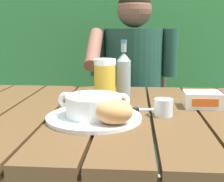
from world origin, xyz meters
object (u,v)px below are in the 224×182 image
object	(u,v)px
chair_near_diner	(133,112)
table_knife	(138,109)
person_eating	(133,81)
serving_plate	(94,117)
water_glass_small	(163,107)
butter_tub	(202,100)
soup_bowl	(94,105)
bread_roll	(115,112)
beer_glass	(105,80)
beer_bottle	(124,74)

from	to	relation	value
chair_near_diner	table_knife	bearing A→B (deg)	-88.58
person_eating	table_knife	xyz separation A→B (m)	(0.02, -0.67, 0.02)
serving_plate	table_knife	size ratio (longest dim) A/B	1.96
water_glass_small	butter_tub	size ratio (longest dim) A/B	0.47
soup_bowl	butter_tub	world-z (taller)	soup_bowl
soup_bowl	bread_roll	world-z (taller)	soup_bowl
butter_tub	table_knife	bearing A→B (deg)	-163.75
table_knife	butter_tub	bearing A→B (deg)	16.25
soup_bowl	table_knife	bearing A→B (deg)	40.08
beer_glass	water_glass_small	distance (m)	0.28
soup_bowl	beer_bottle	size ratio (longest dim) A/B	0.95
serving_plate	water_glass_small	world-z (taller)	water_glass_small
chair_near_diner	serving_plate	size ratio (longest dim) A/B	3.23
beer_glass	table_knife	xyz separation A→B (m)	(0.13, -0.13, -0.08)
beer_bottle	serving_plate	bearing A→B (deg)	-104.42
bread_roll	water_glass_small	bearing A→B (deg)	42.95
beer_bottle	water_glass_small	distance (m)	0.29
bread_roll	serving_plate	bearing A→B (deg)	130.60
chair_near_diner	butter_tub	size ratio (longest dim) A/B	7.41
butter_tub	person_eating	bearing A→B (deg)	112.66
soup_bowl	table_knife	size ratio (longest dim) A/B	1.48
chair_near_diner	soup_bowl	distance (m)	1.03
chair_near_diner	beer_bottle	size ratio (longest dim) A/B	4.09
person_eating	bread_roll	size ratio (longest dim) A/B	10.41
bread_roll	table_knife	distance (m)	0.21
bread_roll	beer_glass	xyz separation A→B (m)	(-0.06, 0.32, 0.03)
person_eating	table_knife	size ratio (longest dim) A/B	8.03
chair_near_diner	beer_glass	bearing A→B (deg)	-98.00
chair_near_diner	table_knife	world-z (taller)	chair_near_diner
butter_tub	bread_roll	bearing A→B (deg)	-138.43
serving_plate	beer_glass	xyz separation A→B (m)	(0.01, 0.24, 0.08)
beer_glass	chair_near_diner	bearing A→B (deg)	82.00
table_knife	chair_near_diner	bearing A→B (deg)	91.42
beer_glass	butter_tub	world-z (taller)	beer_glass
serving_plate	soup_bowl	bearing A→B (deg)	0.00
beer_bottle	table_knife	size ratio (longest dim) A/B	1.55
beer_bottle	table_knife	world-z (taller)	beer_bottle
beer_glass	water_glass_small	size ratio (longest dim) A/B	2.73
beer_bottle	butter_tub	size ratio (longest dim) A/B	1.81
person_eating	beer_bottle	distance (m)	0.50
beer_glass	beer_bottle	world-z (taller)	beer_bottle
chair_near_diner	water_glass_small	xyz separation A→B (m)	(0.10, -0.93, 0.27)
bread_roll	person_eating	bearing A→B (deg)	87.24
person_eating	beer_bottle	xyz separation A→B (m)	(-0.03, -0.48, 0.11)
butter_tub	table_knife	distance (m)	0.24
beer_glass	table_knife	bearing A→B (deg)	-45.73
person_eating	soup_bowl	distance (m)	0.80
bread_roll	butter_tub	xyz separation A→B (m)	(0.30, 0.26, -0.02)
water_glass_small	table_knife	xyz separation A→B (m)	(-0.08, 0.06, -0.02)
water_glass_small	butter_tub	xyz separation A→B (m)	(0.15, 0.12, -0.00)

